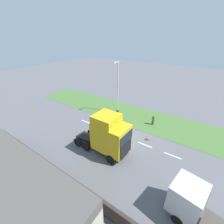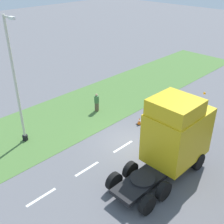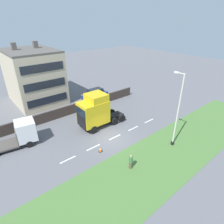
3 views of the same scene
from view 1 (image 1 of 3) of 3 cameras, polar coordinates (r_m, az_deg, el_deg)
ground_plane at (r=19.52m, az=5.67°, el=-9.73°), size 120.00×120.00×0.00m
grass_verge at (r=24.17m, az=12.68°, el=-2.51°), size 7.00×44.00×0.01m
lane_markings at (r=19.79m, az=3.89°, el=-9.06°), size 0.16×14.60×0.00m
boundary_wall at (r=13.95m, az=-14.68°, el=-25.39°), size 0.25×24.00×1.48m
lorry_cab at (r=15.86m, az=-1.24°, el=-8.87°), size 2.71×6.65×4.80m
flatbed_truck at (r=13.05m, az=28.53°, el=-28.36°), size 3.12×6.12×2.85m
parked_car at (r=16.71m, az=-32.42°, el=-17.40°), size 1.97×4.53×2.19m
lamp_post at (r=24.03m, az=2.14°, el=8.05°), size 1.30×0.36×8.39m
pedestrian at (r=22.54m, az=15.42°, el=-2.96°), size 0.39×0.39×1.55m
traffic_cone_lead at (r=19.44m, az=13.32°, el=-9.56°), size 0.36×0.36×0.58m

